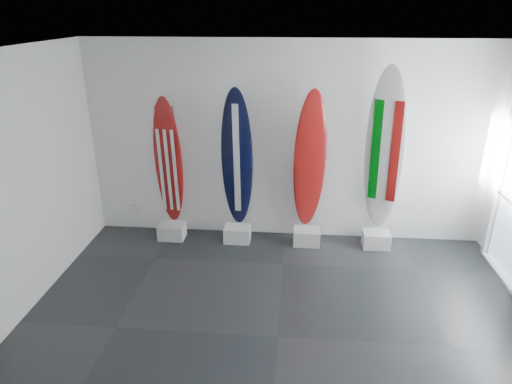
# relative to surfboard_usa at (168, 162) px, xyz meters

# --- Properties ---
(floor) EXTENTS (6.00, 6.00, 0.00)m
(floor) POSITION_rel_surfboard_usa_xyz_m (1.76, -2.28, -1.23)
(floor) COLOR black
(floor) RESTS_ON ground
(ceiling) EXTENTS (6.00, 6.00, 0.00)m
(ceiling) POSITION_rel_surfboard_usa_xyz_m (1.76, -2.28, 1.77)
(ceiling) COLOR white
(ceiling) RESTS_ON wall_back
(wall_back) EXTENTS (6.00, 0.00, 6.00)m
(wall_back) POSITION_rel_surfboard_usa_xyz_m (1.76, 0.22, 0.27)
(wall_back) COLOR white
(wall_back) RESTS_ON ground
(display_block_usa) EXTENTS (0.40, 0.30, 0.24)m
(display_block_usa) POSITION_rel_surfboard_usa_xyz_m (0.00, -0.10, -1.11)
(display_block_usa) COLOR silver
(display_block_usa) RESTS_ON floor
(surfboard_usa) EXTENTS (0.47, 0.24, 1.99)m
(surfboard_usa) POSITION_rel_surfboard_usa_xyz_m (0.00, 0.00, 0.00)
(surfboard_usa) COLOR maroon
(surfboard_usa) RESTS_ON display_block_usa
(display_block_navy) EXTENTS (0.40, 0.30, 0.24)m
(display_block_navy) POSITION_rel_surfboard_usa_xyz_m (1.04, -0.10, -1.11)
(display_block_navy) COLOR silver
(display_block_navy) RESTS_ON floor
(surfboard_navy) EXTENTS (0.50, 0.25, 2.13)m
(surfboard_navy) POSITION_rel_surfboard_usa_xyz_m (1.04, 0.00, 0.07)
(surfboard_navy) COLOR black
(surfboard_navy) RESTS_ON display_block_navy
(display_block_swiss) EXTENTS (0.40, 0.30, 0.24)m
(display_block_swiss) POSITION_rel_surfboard_usa_xyz_m (2.11, -0.10, -1.11)
(display_block_swiss) COLOR silver
(display_block_swiss) RESTS_ON floor
(surfboard_swiss) EXTENTS (0.53, 0.35, 2.14)m
(surfboard_swiss) POSITION_rel_surfboard_usa_xyz_m (2.11, 0.00, 0.07)
(surfboard_swiss) COLOR maroon
(surfboard_swiss) RESTS_ON display_block_swiss
(display_block_italy) EXTENTS (0.40, 0.30, 0.24)m
(display_block_italy) POSITION_rel_surfboard_usa_xyz_m (3.16, -0.10, -1.11)
(display_block_italy) COLOR silver
(display_block_italy) RESTS_ON floor
(surfboard_italy) EXTENTS (0.64, 0.50, 2.47)m
(surfboard_italy) POSITION_rel_surfboard_usa_xyz_m (3.16, 0.00, 0.24)
(surfboard_italy) COLOR silver
(surfboard_italy) RESTS_ON display_block_italy
(wall_outlet) EXTENTS (0.09, 0.02, 0.13)m
(wall_outlet) POSITION_rel_surfboard_usa_xyz_m (-0.69, 0.20, -0.88)
(wall_outlet) COLOR silver
(wall_outlet) RESTS_ON wall_back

